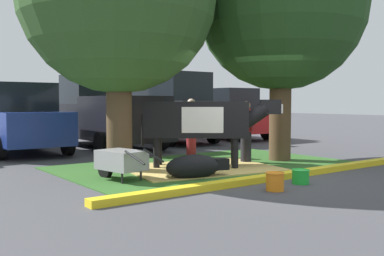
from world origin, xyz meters
name	(u,v)px	position (x,y,z in m)	size (l,w,h in m)	color
ground_plane	(258,175)	(0.00, 0.00, 0.00)	(80.00, 80.00, 0.00)	#424247
grass_island	(208,165)	(0.02, 1.65, 0.01)	(6.69, 4.14, 0.02)	#2D5B23
curb_yellow	(280,176)	(0.02, -0.57, 0.06)	(7.89, 0.24, 0.12)	yellow
hay_bedding	(200,168)	(-0.45, 1.35, 0.03)	(3.20, 2.40, 0.04)	tan
shade_tree_right	(281,7)	(2.05, 1.29, 3.84)	(4.18, 4.18, 5.96)	#4C3823
cow_holstein	(201,120)	(-0.33, 1.48, 1.08)	(2.66, 2.27, 1.54)	black
calf_lying	(195,167)	(-1.30, 0.43, 0.24)	(1.33, 0.73, 0.48)	black
person_handler	(191,126)	(0.64, 3.14, 0.84)	(0.41, 0.39, 1.57)	maroon
person_visitor_near	(246,130)	(1.05, 1.48, 0.80)	(0.34, 0.53, 1.50)	black
wheelbarrow	(120,161)	(-2.54, 1.09, 0.39)	(0.78, 1.62, 0.63)	gray
bucket_orange	(275,181)	(-0.90, -1.28, 0.16)	(0.33, 0.33, 0.31)	orange
bucket_green	(301,176)	(-0.06, -1.13, 0.14)	(0.33, 0.33, 0.26)	green
sedan_blue	(20,119)	(-2.69, 7.05, 0.98)	(2.06, 4.42, 2.02)	navy
pickup_truck_black	(105,113)	(0.07, 7.11, 1.11)	(2.27, 5.42, 2.42)	black
suv_dark_grey	(168,108)	(2.72, 7.36, 1.27)	(2.16, 4.62, 2.52)	#3D3D42
sedan_red	(226,114)	(5.51, 7.29, 0.98)	(2.06, 4.42, 2.02)	red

